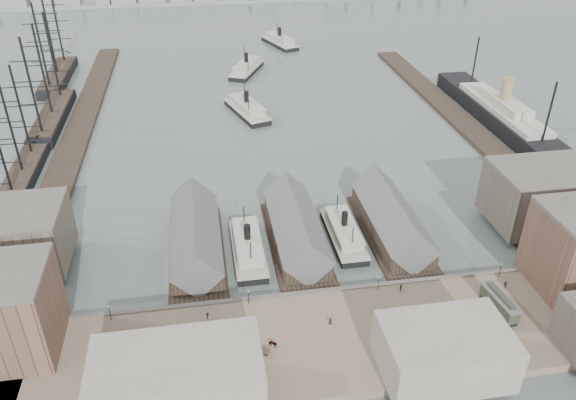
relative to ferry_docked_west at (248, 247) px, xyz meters
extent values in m
plane|color=#525F5C|center=(13.00, -14.75, -2.20)|extent=(900.00, 900.00, 0.00)
cube|color=#776550|center=(13.00, -34.75, -1.20)|extent=(180.00, 30.00, 2.00)
cube|color=#59544C|center=(13.00, -19.95, -1.05)|extent=(180.00, 1.20, 2.30)
cube|color=#2D231C|center=(-55.00, 85.25, -1.40)|extent=(10.00, 220.00, 1.60)
cube|color=#2D231C|center=(91.00, 75.25, -1.40)|extent=(10.00, 180.00, 1.60)
cube|color=#2D231C|center=(-13.00, 1.25, -1.60)|extent=(14.00, 42.00, 1.20)
cube|color=#2D231C|center=(-13.00, 2.25, 1.50)|extent=(12.00, 36.00, 5.00)
cube|color=#59595B|center=(-13.00, 2.25, 4.10)|extent=(12.60, 37.00, 12.60)
cube|color=#2D231C|center=(13.00, 1.25, -1.60)|extent=(14.00, 42.00, 1.20)
cube|color=#2D231C|center=(13.00, 2.25, 1.50)|extent=(12.00, 36.00, 5.00)
cube|color=#59595B|center=(13.00, 2.25, 4.10)|extent=(12.60, 37.00, 12.60)
cube|color=#2D231C|center=(39.00, 1.25, -1.60)|extent=(14.00, 42.00, 1.20)
cube|color=#2D231C|center=(39.00, 2.25, 1.50)|extent=(12.00, 36.00, 5.00)
cube|color=#59595B|center=(39.00, 2.25, 4.10)|extent=(12.60, 37.00, 12.60)
cube|color=#60564C|center=(-57.00, 3.25, 6.80)|extent=(26.00, 20.00, 14.00)
cube|color=#60564C|center=(81.00, 0.25, 7.30)|extent=(28.00, 20.00, 15.00)
cube|color=gray|center=(33.00, -46.75, 4.80)|extent=(24.00, 16.00, 10.00)
cube|color=gray|center=(-17.00, -46.75, 5.80)|extent=(30.00, 16.00, 12.00)
cylinder|color=black|center=(-32.00, -21.75, 1.60)|extent=(0.16, 0.16, 3.60)
sphere|color=beige|center=(-32.00, -21.75, 3.50)|extent=(0.44, 0.44, 0.44)
cylinder|color=black|center=(-2.00, -21.75, 1.60)|extent=(0.16, 0.16, 3.60)
sphere|color=beige|center=(-2.00, -21.75, 3.50)|extent=(0.44, 0.44, 0.44)
cylinder|color=black|center=(28.00, -21.75, 1.60)|extent=(0.16, 0.16, 3.60)
sphere|color=beige|center=(28.00, -21.75, 3.50)|extent=(0.44, 0.44, 0.44)
cylinder|color=black|center=(58.00, -21.75, 1.60)|extent=(0.16, 0.16, 3.60)
sphere|color=beige|center=(58.00, -21.75, 3.50)|extent=(0.44, 0.44, 0.44)
cube|color=gray|center=(-132.16, 315.25, 2.94)|extent=(20.65, 14.00, 10.28)
cube|color=gray|center=(-110.57, 315.25, 1.42)|extent=(14.71, 14.00, 7.23)
cube|color=black|center=(0.00, 0.00, -1.35)|extent=(7.50, 26.27, 1.69)
cube|color=beige|center=(0.00, 0.00, -0.13)|extent=(7.88, 26.27, 0.47)
cube|color=beige|center=(0.00, 0.00, 1.18)|extent=(6.10, 18.76, 2.06)
cube|color=beige|center=(0.00, 0.00, 2.49)|extent=(6.57, 20.64, 0.38)
cylinder|color=black|center=(0.00, 0.00, 4.56)|extent=(1.69, 1.69, 4.22)
cylinder|color=black|center=(0.00, 8.44, 4.37)|extent=(0.28, 0.28, 5.63)
cylinder|color=black|center=(0.00, -8.44, 4.37)|extent=(0.28, 0.28, 5.63)
cube|color=black|center=(26.00, 2.36, -1.38)|extent=(7.28, 25.46, 1.64)
cube|color=beige|center=(26.00, 2.36, -0.20)|extent=(7.64, 25.46, 0.45)
cube|color=beige|center=(26.00, 2.36, 1.08)|extent=(5.91, 18.19, 2.00)
cube|color=beige|center=(26.00, 2.36, 2.35)|extent=(6.37, 20.01, 0.36)
cylinder|color=black|center=(26.00, 2.36, 4.35)|extent=(1.64, 1.64, 4.09)
cylinder|color=black|center=(26.00, 10.54, 4.17)|extent=(0.27, 0.27, 5.46)
cylinder|color=black|center=(26.00, -5.83, 4.17)|extent=(0.27, 0.27, 5.46)
cube|color=black|center=(9.32, 94.52, -1.26)|extent=(16.69, 30.37, 1.88)
cube|color=beige|center=(9.32, 94.52, 0.10)|extent=(17.09, 30.49, 0.52)
cube|color=beige|center=(9.32, 94.52, 1.56)|extent=(12.71, 21.93, 2.29)
cube|color=beige|center=(9.32, 94.52, 3.02)|extent=(13.83, 24.08, 0.42)
cylinder|color=black|center=(9.32, 94.52, 5.31)|extent=(1.88, 1.88, 4.69)
cylinder|color=black|center=(9.32, 103.91, 5.10)|extent=(0.31, 0.31, 6.26)
cylinder|color=black|center=(9.32, 85.14, 5.10)|extent=(0.31, 0.31, 6.26)
cube|color=black|center=(14.56, 147.46, -1.26)|extent=(19.62, 29.96, 1.87)
cube|color=beige|center=(14.56, 147.46, 0.09)|extent=(20.00, 30.13, 0.52)
cube|color=beige|center=(14.56, 147.46, 1.55)|extent=(14.76, 21.73, 2.29)
cube|color=beige|center=(14.56, 147.46, 3.00)|extent=(16.09, 23.84, 0.42)
cylinder|color=black|center=(14.56, 147.46, 5.29)|extent=(1.87, 1.87, 4.68)
cylinder|color=black|center=(14.56, 156.82, 5.08)|extent=(0.31, 0.31, 6.24)
cylinder|color=black|center=(14.56, 138.10, 5.08)|extent=(0.31, 0.31, 6.24)
cube|color=black|center=(37.58, 192.35, -1.25)|extent=(17.61, 30.59, 1.89)
cube|color=beige|center=(37.58, 192.35, 0.12)|extent=(18.01, 30.73, 0.53)
cube|color=beige|center=(37.58, 192.35, 1.59)|extent=(13.36, 22.12, 2.31)
cube|color=beige|center=(37.58, 192.35, 3.06)|extent=(14.55, 24.28, 0.42)
cylinder|color=black|center=(37.58, 192.35, 5.38)|extent=(1.89, 1.89, 4.73)
cylinder|color=black|center=(37.58, 201.82, 5.17)|extent=(0.32, 0.32, 6.31)
cylinder|color=black|center=(37.58, 182.88, 5.17)|extent=(0.32, 0.32, 6.31)
cube|color=black|center=(-66.55, 44.94, -0.57)|extent=(8.15, 56.13, 3.26)
cube|color=#2D231C|center=(-66.55, 44.94, 1.33)|extent=(7.70, 50.52, 0.54)
cylinder|color=black|center=(-66.55, 51.49, 15.91)|extent=(0.72, 0.72, 30.78)
cylinder|color=black|center=(-66.55, 64.59, 15.91)|extent=(0.72, 0.72, 30.78)
cube|color=black|center=(-66.39, 99.73, -0.36)|extent=(9.21, 53.20, 3.68)
cube|color=#2D231C|center=(-66.39, 99.73, 1.79)|extent=(8.70, 47.88, 0.61)
cylinder|color=black|center=(-66.39, 81.11, 18.26)|extent=(0.82, 0.82, 34.78)
cylinder|color=black|center=(-66.39, 99.73, 18.26)|extent=(0.82, 0.82, 34.78)
cylinder|color=black|center=(-66.39, 118.35, 18.26)|extent=(0.82, 0.82, 34.78)
cube|color=black|center=(-73.17, 149.82, -0.30)|extent=(9.48, 52.67, 3.79)
cube|color=#2D231C|center=(-73.17, 149.82, 1.91)|extent=(8.95, 47.40, 0.63)
cylinder|color=black|center=(-73.17, 131.39, 18.87)|extent=(0.84, 0.84, 35.81)
cylinder|color=black|center=(-73.17, 149.82, 18.87)|extent=(0.84, 0.84, 35.81)
cylinder|color=black|center=(-73.17, 168.25, 18.87)|extent=(0.84, 0.84, 35.81)
cube|color=black|center=(105.00, 67.82, 0.78)|extent=(12.89, 94.20, 5.95)
cube|color=beige|center=(105.00, 67.82, 4.74)|extent=(10.91, 54.53, 1.98)
cube|color=beige|center=(105.00, 62.86, 7.22)|extent=(7.93, 19.83, 2.97)
cylinder|color=tan|center=(105.00, 67.82, 11.68)|extent=(4.36, 4.36, 9.92)
cube|color=black|center=(51.98, -32.88, 0.24)|extent=(3.84, 10.68, 0.88)
cube|color=#2F3929|center=(51.98, -32.88, 2.11)|extent=(4.02, 11.23, 2.86)
cube|color=#59595B|center=(51.98, -32.88, 3.70)|extent=(4.29, 11.70, 0.33)
imported|color=black|center=(-19.35, -32.01, 0.58)|extent=(1.43, 1.28, 1.56)
cube|color=#3F2D21|center=(-21.95, -31.96, 0.70)|extent=(2.62, 1.54, 0.25)
cylinder|color=black|center=(-21.96, -32.66, 0.35)|extent=(1.10, 0.10, 1.10)
cylinder|color=black|center=(-21.94, -31.26, 0.35)|extent=(1.10, 0.10, 1.10)
imported|color=black|center=(1.46, -35.55, 0.65)|extent=(2.17, 1.86, 1.69)
cube|color=#3F2D21|center=(-0.70, -36.99, 0.70)|extent=(3.00, 2.69, 0.25)
cylinder|color=black|center=(-0.31, -37.57, 0.35)|extent=(0.96, 0.68, 1.10)
cylinder|color=black|center=(-1.09, -36.40, 0.35)|extent=(0.96, 0.68, 1.10)
imported|color=black|center=(27.11, -40.64, 0.66)|extent=(1.74, 1.94, 1.72)
cube|color=#3F2D21|center=(24.55, -40.18, 0.70)|extent=(2.82, 1.94, 0.25)
cylinder|color=black|center=(24.43, -40.87, 0.35)|extent=(1.10, 0.27, 1.10)
cylinder|color=black|center=(24.67, -39.49, 0.35)|extent=(1.10, 0.27, 1.10)
imported|color=black|center=(-34.13, -28.07, 0.63)|extent=(0.74, 0.66, 1.67)
imported|color=black|center=(-22.72, -31.07, 0.60)|extent=(0.70, 0.85, 1.60)
imported|color=black|center=(-11.28, -25.03, 0.67)|extent=(0.94, 1.25, 1.73)
imported|color=black|center=(-1.40, -36.40, 0.71)|extent=(0.74, 1.15, 1.81)
imported|color=black|center=(14.57, -30.80, 0.62)|extent=(0.96, 0.85, 1.64)
imported|color=black|center=(28.84, -30.97, 0.60)|extent=(0.54, 0.66, 1.59)
imported|color=black|center=(33.20, -22.75, 0.69)|extent=(0.87, 1.00, 1.77)
imported|color=black|center=(45.76, -38.37, 0.71)|extent=(1.33, 1.26, 1.81)
imported|color=black|center=(57.54, -25.62, 0.71)|extent=(0.97, 1.13, 1.82)
camera|label=1|loc=(-9.02, -117.80, 84.37)|focal=35.00mm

